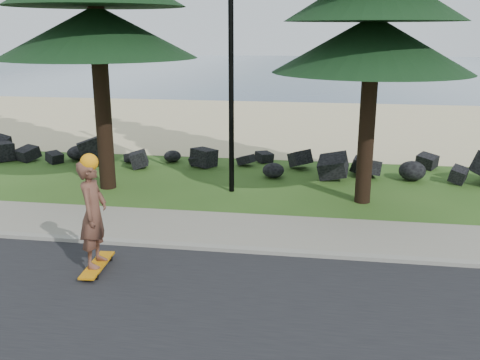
{
  "coord_description": "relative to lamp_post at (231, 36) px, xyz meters",
  "views": [
    {
      "loc": [
        2.41,
        -10.69,
        4.32
      ],
      "look_at": [
        0.73,
        0.0,
        1.25
      ],
      "focal_mm": 40.0,
      "sensor_mm": 36.0,
      "label": 1
    }
  ],
  "objects": [
    {
      "name": "ground",
      "position": [
        0.0,
        -3.2,
        -4.13
      ],
      "size": [
        160.0,
        160.0,
        0.0
      ],
      "primitive_type": "plane",
      "color": "#2A4E18",
      "rests_on": "ground"
    },
    {
      "name": "road",
      "position": [
        0.0,
        -7.7,
        -4.12
      ],
      "size": [
        160.0,
        7.0,
        0.02
      ],
      "primitive_type": "cube",
      "color": "black",
      "rests_on": "ground"
    },
    {
      "name": "kerb",
      "position": [
        0.0,
        -4.1,
        -4.08
      ],
      "size": [
        160.0,
        0.2,
        0.1
      ],
      "primitive_type": "cube",
      "color": "gray",
      "rests_on": "ground"
    },
    {
      "name": "sidewalk",
      "position": [
        0.0,
        -3.0,
        -4.09
      ],
      "size": [
        160.0,
        2.0,
        0.08
      ],
      "primitive_type": "cube",
      "color": "gray",
      "rests_on": "ground"
    },
    {
      "name": "beach_sand",
      "position": [
        0.0,
        11.3,
        -4.13
      ],
      "size": [
        160.0,
        15.0,
        0.01
      ],
      "primitive_type": "cube",
      "color": "#CFB88A",
      "rests_on": "ground"
    },
    {
      "name": "ocean",
      "position": [
        0.0,
        47.8,
        -4.13
      ],
      "size": [
        160.0,
        58.0,
        0.01
      ],
      "primitive_type": "cube",
      "color": "#344C63",
      "rests_on": "ground"
    },
    {
      "name": "seawall_boulders",
      "position": [
        0.0,
        2.4,
        -4.13
      ],
      "size": [
        60.0,
        2.4,
        1.1
      ],
      "primitive_type": null,
      "color": "black",
      "rests_on": "ground"
    },
    {
      "name": "lamp_post",
      "position": [
        0.0,
        0.0,
        0.0
      ],
      "size": [
        0.25,
        0.14,
        8.14
      ],
      "color": "black",
      "rests_on": "ground"
    },
    {
      "name": "skateboarder",
      "position": [
        -1.6,
        -5.34,
        -3.03
      ],
      "size": [
        0.52,
        1.2,
        2.21
      ],
      "rotation": [
        0.0,
        0.0,
        1.64
      ],
      "color": "#CB7B0B",
      "rests_on": "ground"
    }
  ]
}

